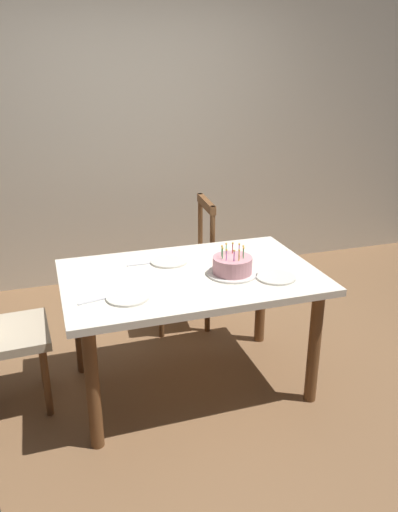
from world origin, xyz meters
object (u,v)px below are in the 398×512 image
chair_spindle_back (183,266)px  dining_table (191,289)px  plate_far_side (169,261)px  plate_near_guest (276,277)px  plate_near_celebrant (128,297)px  birthday_cake (232,266)px

chair_spindle_back → dining_table: bearing=-103.2°
plate_far_side → plate_near_guest: same height
chair_spindle_back → plate_near_celebrant: bearing=-120.4°
plate_near_celebrant → plate_near_guest: (0.82, 0.00, 0.00)m
plate_near_guest → dining_table: bearing=154.4°
dining_table → plate_near_celebrant: plate_near_celebrant is taller
plate_near_celebrant → chair_spindle_back: size_ratio=0.23×
birthday_cake → plate_near_celebrant: bearing=-168.7°
dining_table → birthday_cake: birthday_cake is taller
plate_far_side → birthday_cake: bearing=-45.0°
plate_near_guest → chair_spindle_back: size_ratio=0.23×
birthday_cake → chair_spindle_back: 0.92m
dining_table → birthday_cake: 0.28m
dining_table → chair_spindle_back: 0.82m
plate_near_celebrant → plate_near_guest: size_ratio=1.00×
plate_far_side → chair_spindle_back: 0.69m
plate_near_guest → chair_spindle_back: (-0.25, 0.98, -0.28)m
birthday_cake → plate_near_celebrant: (-0.61, -0.12, -0.04)m
chair_spindle_back → plate_near_guest: bearing=-75.9°
birthday_cake → plate_far_side: bearing=135.0°
birthday_cake → chair_spindle_back: chair_spindle_back is taller
birthday_cake → plate_near_celebrant: size_ratio=1.27×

